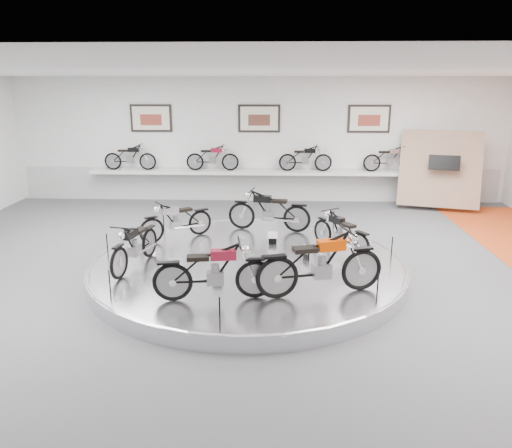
{
  "coord_description": "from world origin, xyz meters",
  "views": [
    {
      "loc": [
        0.56,
        -9.32,
        3.83
      ],
      "look_at": [
        0.16,
        0.6,
        0.99
      ],
      "focal_mm": 35.0,
      "sensor_mm": 36.0,
      "label": 1
    }
  ],
  "objects_px": {
    "bike_c": "(176,220)",
    "bike_a": "(341,232)",
    "bike_d": "(135,245)",
    "shelf": "(259,172)",
    "display_platform": "(248,267)",
    "bike_b": "(269,210)",
    "bike_e": "(214,271)",
    "bike_f": "(321,263)"
  },
  "relations": [
    {
      "from": "shelf",
      "to": "bike_e",
      "type": "distance_m",
      "value": 8.34
    },
    {
      "from": "shelf",
      "to": "bike_a",
      "type": "distance_m",
      "value": 6.1
    },
    {
      "from": "bike_e",
      "to": "bike_a",
      "type": "bearing_deg",
      "value": 38.57
    },
    {
      "from": "bike_b",
      "to": "bike_c",
      "type": "distance_m",
      "value": 2.27
    },
    {
      "from": "display_platform",
      "to": "bike_c",
      "type": "height_order",
      "value": "bike_c"
    },
    {
      "from": "bike_b",
      "to": "bike_f",
      "type": "xyz_separation_m",
      "value": [
        0.93,
        -3.8,
        0.05
      ]
    },
    {
      "from": "bike_f",
      "to": "bike_a",
      "type": "bearing_deg",
      "value": 58.85
    },
    {
      "from": "bike_f",
      "to": "bike_e",
      "type": "bearing_deg",
      "value": 173.4
    },
    {
      "from": "display_platform",
      "to": "bike_e",
      "type": "height_order",
      "value": "bike_e"
    },
    {
      "from": "bike_c",
      "to": "bike_a",
      "type": "bearing_deg",
      "value": 131.83
    },
    {
      "from": "bike_b",
      "to": "bike_d",
      "type": "bearing_deg",
      "value": 55.88
    },
    {
      "from": "shelf",
      "to": "bike_b",
      "type": "relative_size",
      "value": 6.34
    },
    {
      "from": "display_platform",
      "to": "bike_a",
      "type": "xyz_separation_m",
      "value": [
        1.96,
        0.62,
        0.59
      ]
    },
    {
      "from": "shelf",
      "to": "bike_f",
      "type": "relative_size",
      "value": 5.73
    },
    {
      "from": "bike_b",
      "to": "bike_d",
      "type": "relative_size",
      "value": 1.09
    },
    {
      "from": "bike_d",
      "to": "shelf",
      "type": "bearing_deg",
      "value": 174.23
    },
    {
      "from": "bike_a",
      "to": "bike_f",
      "type": "distance_m",
      "value": 2.35
    },
    {
      "from": "display_platform",
      "to": "bike_b",
      "type": "bearing_deg",
      "value": 79.58
    },
    {
      "from": "bike_b",
      "to": "bike_a",
      "type": "bearing_deg",
      "value": 145.71
    },
    {
      "from": "bike_f",
      "to": "display_platform",
      "type": "bearing_deg",
      "value": 113.47
    },
    {
      "from": "bike_a",
      "to": "bike_f",
      "type": "bearing_deg",
      "value": 130.03
    },
    {
      "from": "bike_d",
      "to": "bike_f",
      "type": "xyz_separation_m",
      "value": [
        3.52,
        -1.17,
        0.1
      ]
    },
    {
      "from": "bike_b",
      "to": "bike_e",
      "type": "relative_size",
      "value": 1.0
    },
    {
      "from": "bike_c",
      "to": "bike_e",
      "type": "distance_m",
      "value": 3.54
    },
    {
      "from": "shelf",
      "to": "bike_b",
      "type": "height_order",
      "value": "bike_b"
    },
    {
      "from": "display_platform",
      "to": "bike_f",
      "type": "bearing_deg",
      "value": -50.83
    },
    {
      "from": "bike_d",
      "to": "bike_f",
      "type": "bearing_deg",
      "value": 83.57
    },
    {
      "from": "display_platform",
      "to": "bike_c",
      "type": "xyz_separation_m",
      "value": [
        -1.73,
        1.38,
        0.6
      ]
    },
    {
      "from": "display_platform",
      "to": "bike_b",
      "type": "distance_m",
      "value": 2.3
    },
    {
      "from": "bike_c",
      "to": "bike_e",
      "type": "height_order",
      "value": "bike_e"
    },
    {
      "from": "shelf",
      "to": "bike_d",
      "type": "xyz_separation_m",
      "value": [
        -2.19,
        -6.87,
        -0.23
      ]
    },
    {
      "from": "bike_d",
      "to": "bike_e",
      "type": "distance_m",
      "value": 2.26
    },
    {
      "from": "display_platform",
      "to": "bike_d",
      "type": "xyz_separation_m",
      "value": [
        -2.19,
        -0.47,
        0.62
      ]
    },
    {
      "from": "bike_a",
      "to": "bike_d",
      "type": "relative_size",
      "value": 0.94
    },
    {
      "from": "bike_b",
      "to": "display_platform",
      "type": "bearing_deg",
      "value": 89.97
    },
    {
      "from": "bike_b",
      "to": "shelf",
      "type": "bearing_deg",
      "value": -74.24
    },
    {
      "from": "bike_c",
      "to": "bike_d",
      "type": "xyz_separation_m",
      "value": [
        -0.46,
        -1.84,
        0.01
      ]
    },
    {
      "from": "shelf",
      "to": "bike_c",
      "type": "xyz_separation_m",
      "value": [
        -1.73,
        -5.02,
        -0.25
      ]
    },
    {
      "from": "bike_e",
      "to": "bike_f",
      "type": "relative_size",
      "value": 0.9
    },
    {
      "from": "display_platform",
      "to": "bike_f",
      "type": "distance_m",
      "value": 2.23
    },
    {
      "from": "shelf",
      "to": "bike_f",
      "type": "bearing_deg",
      "value": -80.59
    },
    {
      "from": "bike_b",
      "to": "bike_d",
      "type": "distance_m",
      "value": 3.69
    }
  ]
}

